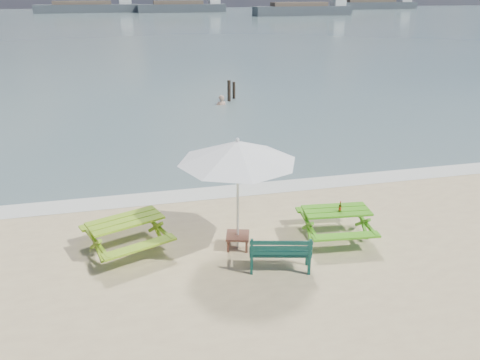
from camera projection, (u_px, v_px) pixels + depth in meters
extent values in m
plane|color=slate|center=(136.00, 23.00, 86.20)|extent=(300.00, 300.00, 0.00)
cube|color=silver|center=(213.00, 193.00, 13.67)|extent=(22.00, 0.90, 0.01)
cube|color=#77A418|center=(125.00, 221.00, 10.39)|extent=(1.78, 1.29, 0.05)
cube|color=#77A418|center=(114.00, 220.00, 11.09)|extent=(1.61, 0.85, 0.05)
cube|color=#77A418|center=(140.00, 247.00, 9.93)|extent=(1.61, 0.85, 0.05)
cube|color=#77A418|center=(127.00, 237.00, 10.54)|extent=(1.74, 1.40, 0.69)
cube|color=#449716|center=(337.00, 210.00, 10.95)|extent=(1.61, 0.87, 0.05)
cube|color=#449716|center=(326.00, 208.00, 11.72)|extent=(1.56, 0.42, 0.05)
cube|color=#449716|center=(346.00, 236.00, 10.40)|extent=(1.56, 0.42, 0.05)
cube|color=#449716|center=(335.00, 225.00, 11.10)|extent=(1.53, 1.01, 0.66)
cube|color=#0E3C33|center=(280.00, 252.00, 9.80)|extent=(1.34, 0.68, 0.04)
cube|color=#0E3C33|center=(281.00, 248.00, 9.53)|extent=(1.26, 0.34, 0.33)
cube|color=#0E3C33|center=(280.00, 261.00, 9.87)|extent=(1.26, 0.71, 0.40)
cube|color=brown|center=(238.00, 236.00, 10.66)|extent=(0.64, 0.64, 0.05)
cube|color=brown|center=(238.00, 242.00, 10.72)|extent=(0.56, 0.56, 0.29)
cylinder|color=silver|center=(238.00, 198.00, 10.31)|extent=(0.05, 0.05, 2.49)
cone|color=white|center=(238.00, 151.00, 9.90)|extent=(3.20, 3.20, 0.47)
cylinder|color=#935515|center=(340.00, 208.00, 10.83)|extent=(0.06, 0.06, 0.15)
cylinder|color=#935515|center=(340.00, 203.00, 10.78)|extent=(0.03, 0.03, 0.07)
cylinder|color=red|center=(340.00, 208.00, 10.83)|extent=(0.06, 0.06, 0.06)
imported|color=tan|center=(221.00, 111.00, 24.37)|extent=(0.64, 0.45, 1.65)
cylinder|color=black|center=(229.00, 93.00, 24.86)|extent=(0.18, 0.18, 1.31)
cylinder|color=black|center=(234.00, 92.00, 25.52)|extent=(0.16, 0.16, 1.11)
cube|color=#3C4247|center=(374.00, 6.00, 148.47)|extent=(28.84, 4.79, 2.20)
cube|color=#3C4247|center=(87.00, 9.00, 123.99)|extent=(26.59, 5.33, 2.20)
cube|color=silver|center=(125.00, 0.00, 125.74)|extent=(3.32, 3.16, 2.20)
cube|color=#3C4247|center=(182.00, 9.00, 126.28)|extent=(23.62, 4.58, 2.20)
cube|color=silver|center=(214.00, 0.00, 127.54)|extent=(2.90, 3.07, 2.20)
cube|color=#3C4247|center=(303.00, 11.00, 110.44)|extent=(24.28, 5.83, 2.20)
cube|color=silver|center=(338.00, 1.00, 112.17)|extent=(3.11, 3.21, 2.20)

